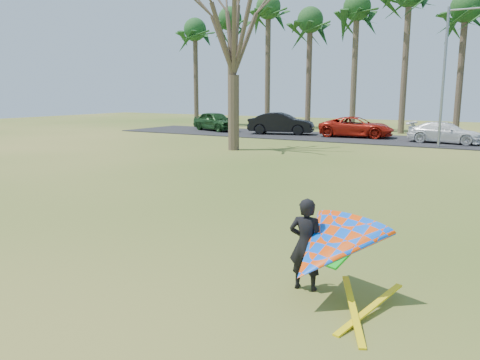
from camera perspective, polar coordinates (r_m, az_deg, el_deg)
The scene contains 15 objects.
ground at distance 10.27m, azimuth -5.68°, elevation -7.83°, with size 100.00×100.00×0.00m, color #275412.
parking_strip at distance 33.52m, azimuth 20.28°, elevation 4.48°, with size 46.00×7.00×0.06m, color black.
palm_0 at distance 48.13m, azimuth -5.50°, elevation 17.66°, with size 4.84×4.84×10.84m.
palm_1 at distance 46.03m, azimuth -1.24°, elevation 18.88°, with size 4.84×4.84×11.54m.
palm_2 at distance 44.20m, azimuth 3.47°, elevation 20.10°, with size 4.84×4.84×12.24m.
palm_3 at distance 42.36m, azimuth 8.55°, elevation 18.56°, with size 4.84×4.84×10.84m.
palm_4 at distance 41.14m, azimuth 14.07°, elevation 19.57°, with size 4.84×4.84×11.54m.
palm_6 at distance 39.50m, azimuth 25.82°, elevation 18.25°, with size 4.84×4.84×10.84m.
bare_tree_left at distance 26.94m, azimuth -0.81°, elevation 18.47°, with size 6.60×6.60×9.70m.
streetlight at distance 30.11m, azimuth 23.93°, elevation 12.07°, with size 2.28×0.18×8.00m.
car_0 at distance 39.80m, azimuth -3.00°, elevation 7.18°, with size 1.87×4.64×1.58m, color #183D18.
car_1 at distance 36.45m, azimuth 5.04°, elevation 6.88°, with size 1.74×5.00×1.65m, color black.
car_2 at distance 34.93m, azimuth 14.01°, elevation 6.29°, with size 2.42×5.24×1.46m, color #AC1A0D.
car_3 at distance 32.65m, azimuth 23.73°, elevation 5.31°, with size 1.86×4.57×1.32m, color white.
kite_flyer at distance 7.50m, azimuth 10.34°, elevation -8.25°, with size 2.13×2.39×2.02m.
Camera 1 is at (5.75, -7.87, 3.25)m, focal length 35.00 mm.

